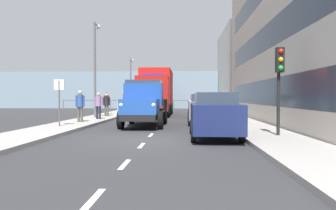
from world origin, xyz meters
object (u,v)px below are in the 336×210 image
object	(u,v)px
lorry_cargo_red	(156,91)
car_silver_oppositeside_0	(134,106)
truck_vintage_blue	(144,104)
street_sign	(59,94)
car_red_oppositeside_1	(145,104)
pedestrian_strolling	(98,103)
pedestrian_couple_b	(80,103)
car_navy_kerbside_near	(214,114)
car_white_kerbside_2	(200,106)
lamp_post_far	(131,79)
pedestrian_couple_a	(107,101)
car_grey_kerbside_1	(204,109)
car_teal_oppositeside_2	(152,103)
lamp_post_promenade	(95,61)
traffic_light_near	(279,72)
pedestrian_in_dark_coat	(107,103)

from	to	relation	value
lorry_cargo_red	car_silver_oppositeside_0	xyz separation A→B (m)	(1.45, 2.48, -1.18)
truck_vintage_blue	street_sign	bearing A→B (deg)	20.67
lorry_cargo_red	car_red_oppositeside_1	distance (m)	4.59
pedestrian_strolling	pedestrian_couple_b	bearing A→B (deg)	81.05
car_navy_kerbside_near	car_white_kerbside_2	world-z (taller)	same
truck_vintage_blue	car_navy_kerbside_near	world-z (taller)	truck_vintage_blue
lorry_cargo_red	street_sign	distance (m)	12.35
lamp_post_far	street_sign	bearing A→B (deg)	89.29
truck_vintage_blue	car_silver_oppositeside_0	distance (m)	8.03
car_silver_oppositeside_0	pedestrian_couple_a	bearing A→B (deg)	-18.47
street_sign	car_grey_kerbside_1	bearing A→B (deg)	-155.57
truck_vintage_blue	car_teal_oppositeside_2	size ratio (longest dim) A/B	1.25
lamp_post_promenade	pedestrian_couple_a	bearing A→B (deg)	-88.97
car_white_kerbside_2	street_sign	size ratio (longest dim) A/B	1.94
truck_vintage_blue	lorry_cargo_red	xyz separation A→B (m)	(0.29, -10.31, 0.90)
pedestrian_strolling	lamp_post_far	xyz separation A→B (m)	(0.32, -14.26, 2.38)
truck_vintage_blue	car_white_kerbside_2	bearing A→B (deg)	-114.33
lorry_cargo_red	pedestrian_strolling	size ratio (longest dim) A/B	4.88
traffic_light_near	truck_vintage_blue	bearing A→B (deg)	-40.72
traffic_light_near	pedestrian_in_dark_coat	bearing A→B (deg)	-51.22
car_grey_kerbside_1	lamp_post_promenade	distance (m)	8.69
car_silver_oppositeside_0	car_red_oppositeside_1	world-z (taller)	same
lorry_cargo_red	street_sign	size ratio (longest dim) A/B	3.65
pedestrian_strolling	pedestrian_in_dark_coat	size ratio (longest dim) A/B	1.02
pedestrian_in_dark_coat	lamp_post_far	bearing A→B (deg)	-89.64
lamp_post_far	street_sign	xyz separation A→B (m)	(0.24, 19.26, -1.84)
car_navy_kerbside_near	street_sign	bearing A→B (deg)	-22.60
truck_vintage_blue	car_teal_oppositeside_2	distance (m)	20.63
car_white_kerbside_2	car_red_oppositeside_1	distance (m)	8.86
car_silver_oppositeside_0	truck_vintage_blue	bearing A→B (deg)	102.53
car_grey_kerbside_1	lamp_post_promenade	xyz separation A→B (m)	(7.30, -3.51, 3.15)
car_teal_oppositeside_2	lamp_post_far	xyz separation A→B (m)	(1.95, 2.77, 2.62)
pedestrian_couple_a	traffic_light_near	size ratio (longest dim) A/B	0.55
truck_vintage_blue	pedestrian_couple_a	size ratio (longest dim) A/B	3.18
lamp_post_far	street_sign	size ratio (longest dim) A/B	2.47
car_silver_oppositeside_0	car_teal_oppositeside_2	bearing A→B (deg)	-90.00
pedestrian_couple_b	pedestrian_couple_a	size ratio (longest dim) A/B	1.00
car_red_oppositeside_1	lamp_post_far	distance (m)	4.63
pedestrian_couple_b	street_sign	bearing A→B (deg)	86.18
car_navy_kerbside_near	pedestrian_couple_b	distance (m)	8.95
lorry_cargo_red	car_white_kerbside_2	distance (m)	4.87
car_white_kerbside_2	car_teal_oppositeside_2	world-z (taller)	same
street_sign	car_red_oppositeside_1	bearing A→B (deg)	-97.79
pedestrian_in_dark_coat	traffic_light_near	bearing A→B (deg)	128.78
truck_vintage_blue	pedestrian_couple_a	distance (m)	9.55
car_navy_kerbside_near	pedestrian_couple_a	size ratio (longest dim) A/B	2.42
pedestrian_strolling	lamp_post_promenade	distance (m)	3.47
car_silver_oppositeside_0	pedestrian_in_dark_coat	bearing A→B (deg)	32.30
car_teal_oppositeside_2	lorry_cargo_red	bearing A→B (deg)	98.05
pedestrian_in_dark_coat	street_sign	size ratio (longest dim) A/B	0.74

